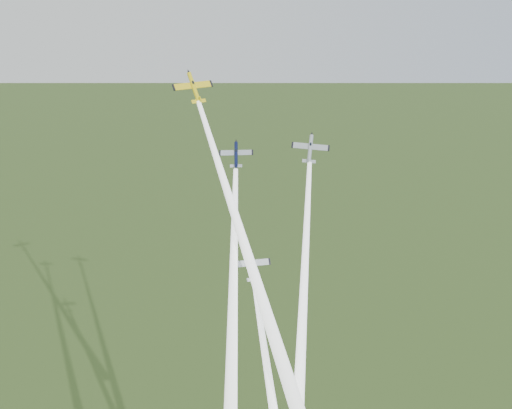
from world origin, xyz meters
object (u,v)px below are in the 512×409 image
(plane_yellow, at_px, (194,88))
(plane_silver_right, at_px, (310,149))
(plane_navy, at_px, (236,155))
(plane_silver_low, at_px, (252,266))

(plane_yellow, relative_size, plane_silver_right, 1.08)
(plane_yellow, distance_m, plane_navy, 15.94)
(plane_yellow, height_order, plane_silver_low, plane_yellow)
(plane_navy, xyz_separation_m, plane_silver_low, (-0.08, -11.13, -19.60))
(plane_navy, height_order, plane_silver_low, plane_navy)
(plane_silver_low, bearing_deg, plane_silver_right, 40.06)
(plane_navy, xyz_separation_m, plane_silver_right, (16.57, 1.38, -0.24))
(plane_navy, bearing_deg, plane_silver_low, -72.49)
(plane_yellow, distance_m, plane_silver_right, 27.29)
(plane_silver_right, bearing_deg, plane_silver_low, -119.44)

